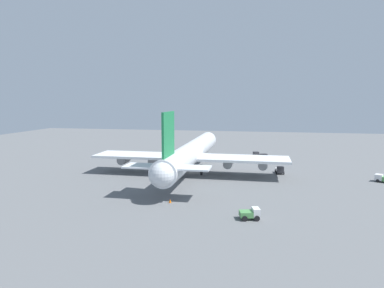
# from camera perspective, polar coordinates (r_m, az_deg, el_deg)

# --- Properties ---
(ground_plane) EXTENTS (278.82, 278.82, 0.00)m
(ground_plane) POSITION_cam_1_polar(r_m,az_deg,el_deg) (104.82, -0.00, -4.68)
(ground_plane) COLOR slate
(cargo_airplane) EXTENTS (69.70, 56.52, 19.18)m
(cargo_airplane) POSITION_cam_1_polar(r_m,az_deg,el_deg) (103.35, -0.04, -1.44)
(cargo_airplane) COLOR silver
(cargo_airplane) RESTS_ON ground_plane
(cargo_loader) EXTENTS (4.57, 2.68, 2.35)m
(cargo_loader) POSITION_cam_1_polar(r_m,az_deg,el_deg) (106.07, 14.25, -4.16)
(cargo_loader) COLOR #333338
(cargo_loader) RESTS_ON ground_plane
(fuel_truck) EXTENTS (3.74, 5.47, 2.55)m
(fuel_truck) POSITION_cam_1_polar(r_m,az_deg,el_deg) (131.73, 11.02, -1.80)
(fuel_truck) COLOR #333338
(fuel_truck) RESTS_ON ground_plane
(pushback_tractor) EXTENTS (3.36, 4.03, 2.09)m
(pushback_tractor) POSITION_cam_1_polar(r_m,az_deg,el_deg) (65.59, 9.61, -11.21)
(pushback_tractor) COLOR silver
(pushback_tractor) RESTS_ON ground_plane
(maintenance_van) EXTENTS (4.18, 5.18, 1.99)m
(maintenance_van) POSITION_cam_1_polar(r_m,az_deg,el_deg) (105.39, 29.08, -4.98)
(maintenance_van) COLOR silver
(maintenance_van) RESTS_ON ground_plane
(safety_cone_nose) EXTENTS (0.43, 0.43, 0.62)m
(safety_cone_nose) POSITION_cam_1_polar(r_m,az_deg,el_deg) (135.53, 1.57, -1.80)
(safety_cone_nose) COLOR orange
(safety_cone_nose) RESTS_ON ground_plane
(safety_cone_tail) EXTENTS (0.55, 0.55, 0.79)m
(safety_cone_tail) POSITION_cam_1_polar(r_m,az_deg,el_deg) (74.76, -3.63, -9.34)
(safety_cone_tail) COLOR orange
(safety_cone_tail) RESTS_ON ground_plane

